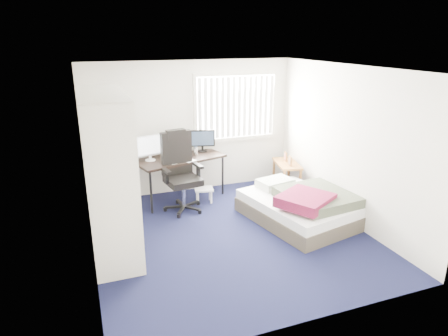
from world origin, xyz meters
TOP-DOWN VIEW (x-y plane):
  - ground at (0.00, 0.00)m, footprint 4.20×4.20m
  - room_shell at (0.00, 0.00)m, footprint 4.20×4.20m
  - window_assembly at (0.90, 2.04)m, footprint 1.72×0.09m
  - closet at (-1.67, 0.27)m, footprint 0.64×1.84m
  - desk at (-0.34, 1.75)m, footprint 1.76×1.16m
  - office_chair at (-0.44, 1.26)m, footprint 0.74×0.74m
  - footstool at (0.01, 1.38)m, footprint 0.38×0.33m
  - nightstand at (1.75, 1.45)m, footprint 0.55×0.86m
  - bed at (1.27, 0.09)m, footprint 1.68×2.03m
  - pine_box at (-1.65, -0.05)m, footprint 0.51×0.45m

SIDE VIEW (x-z plane):
  - ground at x=0.00m, z-range 0.00..0.00m
  - pine_box at x=-1.65m, z-range 0.00..0.32m
  - footstool at x=0.01m, z-range 0.07..0.34m
  - bed at x=1.27m, z-range -0.04..0.56m
  - nightstand at x=1.75m, z-range 0.12..0.85m
  - office_chair at x=-0.44m, z-range -0.16..1.23m
  - desk at x=-0.34m, z-range 0.19..1.45m
  - closet at x=-1.67m, z-range 0.24..2.46m
  - room_shell at x=0.00m, z-range -0.59..3.61m
  - window_assembly at x=0.90m, z-range 0.94..2.26m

